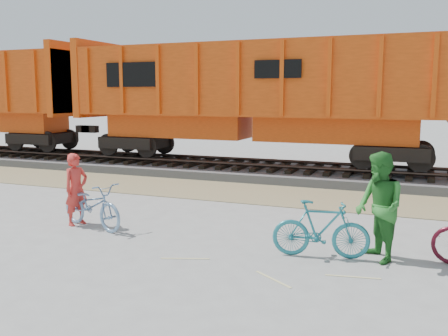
{
  "coord_description": "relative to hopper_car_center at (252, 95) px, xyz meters",
  "views": [
    {
      "loc": [
        2.97,
        -8.74,
        2.99
      ],
      "look_at": [
        -1.15,
        1.5,
        1.37
      ],
      "focal_mm": 40.0,
      "sensor_mm": 36.0,
      "label": 1
    }
  ],
  "objects": [
    {
      "name": "person_man",
      "position": [
        5.32,
        -8.57,
        -2.01
      ],
      "size": [
        1.15,
        1.22,
        1.99
      ],
      "primitive_type": "imported",
      "rotation": [
        0.0,
        0.0,
        -1.01
      ],
      "color": "#2A772A",
      "rests_on": "ground"
    },
    {
      "name": "track",
      "position": [
        3.03,
        0.0,
        -2.53
      ],
      "size": [
        120.0,
        2.6,
        0.24
      ],
      "color": "black",
      "rests_on": "ballast_bed"
    },
    {
      "name": "bicycle_teal",
      "position": [
        4.32,
        -8.77,
        -2.47
      ],
      "size": [
        1.85,
        0.81,
        1.07
      ],
      "primitive_type": "imported",
      "rotation": [
        0.0,
        0.0,
        1.75
      ],
      "color": "teal",
      "rests_on": "ground"
    },
    {
      "name": "bicycle_blue",
      "position": [
        -0.89,
        -8.62,
        -2.48
      ],
      "size": [
        2.11,
        1.28,
        1.05
      ],
      "primitive_type": "imported",
      "rotation": [
        0.0,
        0.0,
        1.26
      ],
      "color": "#7399C0",
      "rests_on": "ground"
    },
    {
      "name": "ground",
      "position": [
        3.03,
        -9.0,
        -3.01
      ],
      "size": [
        120.0,
        120.0,
        0.0
      ],
      "primitive_type": "plane",
      "color": "#9E9E99",
      "rests_on": "ground"
    },
    {
      "name": "ballast_bed",
      "position": [
        3.03,
        0.0,
        -2.86
      ],
      "size": [
        120.0,
        4.0,
        0.3
      ],
      "primitive_type": "cube",
      "color": "slate",
      "rests_on": "ground"
    },
    {
      "name": "gravel_strip",
      "position": [
        3.03,
        -3.5,
        -3.0
      ],
      "size": [
        120.0,
        3.0,
        0.02
      ],
      "primitive_type": "cube",
      "color": "#97855D",
      "rests_on": "ground"
    },
    {
      "name": "person_solo",
      "position": [
        -1.39,
        -8.52,
        -2.17
      ],
      "size": [
        0.55,
        0.7,
        1.67
      ],
      "primitive_type": "imported",
      "rotation": [
        0.0,
        0.0,
        1.29
      ],
      "color": "red",
      "rests_on": "ground"
    },
    {
      "name": "hopper_car_center",
      "position": [
        0.0,
        0.0,
        0.0
      ],
      "size": [
        14.0,
        3.13,
        4.65
      ],
      "color": "black",
      "rests_on": "track"
    }
  ]
}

